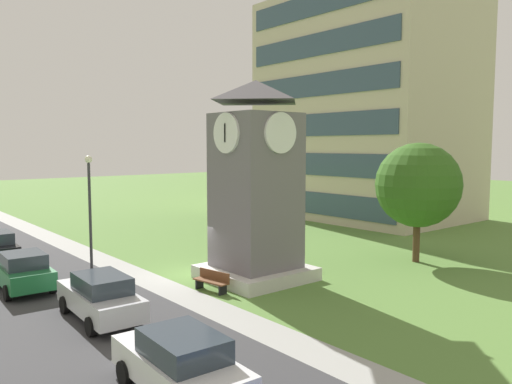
{
  "coord_description": "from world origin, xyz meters",
  "views": [
    {
      "loc": [
        20.45,
        -12.72,
        6.31
      ],
      "look_at": [
        1.19,
        3.22,
        4.0
      ],
      "focal_mm": 35.32,
      "sensor_mm": 36.0,
      "label": 1
    }
  ],
  "objects_px": {
    "clock_tower": "(256,193)",
    "parked_car_white": "(180,364)",
    "parked_car_green": "(23,271)",
    "street_lamp": "(90,200)",
    "parked_car_silver": "(101,296)",
    "tree_by_building": "(418,185)",
    "park_bench": "(212,281)"
  },
  "relations": [
    {
      "from": "clock_tower",
      "to": "parked_car_green",
      "type": "distance_m",
      "value": 10.83
    },
    {
      "from": "parked_car_silver",
      "to": "park_bench",
      "type": "bearing_deg",
      "value": 94.38
    },
    {
      "from": "tree_by_building",
      "to": "parked_car_silver",
      "type": "xyz_separation_m",
      "value": [
        -2.08,
        -16.94,
        -3.33
      ]
    },
    {
      "from": "clock_tower",
      "to": "parked_car_white",
      "type": "bearing_deg",
      "value": -49.14
    },
    {
      "from": "parked_car_silver",
      "to": "clock_tower",
      "type": "bearing_deg",
      "value": 95.37
    },
    {
      "from": "street_lamp",
      "to": "parked_car_silver",
      "type": "xyz_separation_m",
      "value": [
        7.11,
        -2.46,
        -2.75
      ]
    },
    {
      "from": "park_bench",
      "to": "parked_car_white",
      "type": "distance_m",
      "value": 9.25
    },
    {
      "from": "parked_car_green",
      "to": "parked_car_white",
      "type": "xyz_separation_m",
      "value": [
        12.46,
        0.4,
        0.0
      ]
    },
    {
      "from": "clock_tower",
      "to": "parked_car_silver",
      "type": "xyz_separation_m",
      "value": [
        0.74,
        -7.93,
        -3.26
      ]
    },
    {
      "from": "clock_tower",
      "to": "parked_car_green",
      "type": "relative_size",
      "value": 2.24
    },
    {
      "from": "parked_car_green",
      "to": "parked_car_silver",
      "type": "height_order",
      "value": "same"
    },
    {
      "from": "tree_by_building",
      "to": "parked_car_green",
      "type": "xyz_separation_m",
      "value": [
        -7.81,
        -18.06,
        -3.33
      ]
    },
    {
      "from": "street_lamp",
      "to": "parked_car_silver",
      "type": "distance_m",
      "value": 8.01
    },
    {
      "from": "street_lamp",
      "to": "tree_by_building",
      "type": "xyz_separation_m",
      "value": [
        9.19,
        14.47,
        0.57
      ]
    },
    {
      "from": "clock_tower",
      "to": "parked_car_white",
      "type": "xyz_separation_m",
      "value": [
        7.48,
        -8.64,
        -3.26
      ]
    },
    {
      "from": "park_bench",
      "to": "clock_tower",
      "type": "bearing_deg",
      "value": 97.21
    },
    {
      "from": "clock_tower",
      "to": "park_bench",
      "type": "height_order",
      "value": "clock_tower"
    },
    {
      "from": "street_lamp",
      "to": "parked_car_white",
      "type": "bearing_deg",
      "value": -12.95
    },
    {
      "from": "street_lamp",
      "to": "parked_car_white",
      "type": "relative_size",
      "value": 1.28
    },
    {
      "from": "street_lamp",
      "to": "parked_car_white",
      "type": "height_order",
      "value": "street_lamp"
    },
    {
      "from": "parked_car_green",
      "to": "parked_car_white",
      "type": "distance_m",
      "value": 12.47
    },
    {
      "from": "street_lamp",
      "to": "tree_by_building",
      "type": "bearing_deg",
      "value": 57.6
    },
    {
      "from": "parked_car_silver",
      "to": "tree_by_building",
      "type": "bearing_deg",
      "value": 83.0
    },
    {
      "from": "park_bench",
      "to": "tree_by_building",
      "type": "height_order",
      "value": "tree_by_building"
    },
    {
      "from": "parked_car_white",
      "to": "tree_by_building",
      "type": "bearing_deg",
      "value": 104.77
    },
    {
      "from": "street_lamp",
      "to": "tree_by_building",
      "type": "distance_m",
      "value": 17.15
    },
    {
      "from": "park_bench",
      "to": "tree_by_building",
      "type": "relative_size",
      "value": 0.29
    },
    {
      "from": "street_lamp",
      "to": "parked_car_green",
      "type": "distance_m",
      "value": 4.73
    },
    {
      "from": "park_bench",
      "to": "street_lamp",
      "type": "height_order",
      "value": "street_lamp"
    },
    {
      "from": "tree_by_building",
      "to": "parked_car_green",
      "type": "bearing_deg",
      "value": -113.37
    },
    {
      "from": "parked_car_green",
      "to": "tree_by_building",
      "type": "bearing_deg",
      "value": 66.63
    },
    {
      "from": "parked_car_green",
      "to": "parked_car_silver",
      "type": "relative_size",
      "value": 0.88
    }
  ]
}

